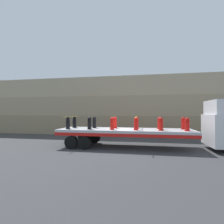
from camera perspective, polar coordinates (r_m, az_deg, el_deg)
ground_plane at (r=12.04m, az=4.21°, el=-11.34°), size 120.00×120.00×0.00m
rock_cliff at (r=18.86m, az=6.61°, el=1.93°), size 60.00×3.30×6.07m
flatbed_trailer at (r=11.96m, az=1.87°, el=-6.58°), size 8.90×2.66×1.21m
fire_hydrant_black_near_0 at (r=12.34m, az=-14.19°, el=-3.52°), size 0.32×0.48×0.82m
fire_hydrant_black_far_0 at (r=13.37m, az=-12.15°, el=-3.27°), size 0.32×0.48×0.82m
fire_hydrant_black_near_1 at (r=11.78m, az=-7.36°, el=-3.68°), size 0.32×0.48×0.82m
fire_hydrant_black_far_1 at (r=12.85m, az=-5.80°, el=-3.40°), size 0.32×0.48×0.82m
fire_hydrant_red_near_2 at (r=11.40m, az=0.04°, el=-3.80°), size 0.32×0.48×0.82m
fire_hydrant_red_far_2 at (r=12.51m, az=0.99°, el=-3.49°), size 0.32×0.48×0.82m
fire_hydrant_red_near_3 at (r=11.22m, az=7.81°, el=-3.86°), size 0.32×0.48×0.82m
fire_hydrant_red_far_3 at (r=12.34m, az=8.07°, el=-3.53°), size 0.32×0.48×0.82m
fire_hydrant_red_near_4 at (r=11.25m, az=15.68°, el=-3.84°), size 0.32×0.48×0.82m
fire_hydrant_red_far_4 at (r=12.37m, az=15.22°, el=-3.51°), size 0.32×0.48×0.82m
fire_hydrant_red_near_5 at (r=11.48m, az=23.37°, el=-3.75°), size 0.32×0.48×0.82m
fire_hydrant_red_far_5 at (r=12.59m, az=22.24°, el=-3.45°), size 0.32×0.48×0.82m
cargo_strap_rear at (r=12.83m, az=-13.13°, el=-1.48°), size 0.05×2.77×0.01m
cargo_strap_middle at (r=11.76m, az=7.94°, el=-1.59°), size 0.05×2.77×0.01m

